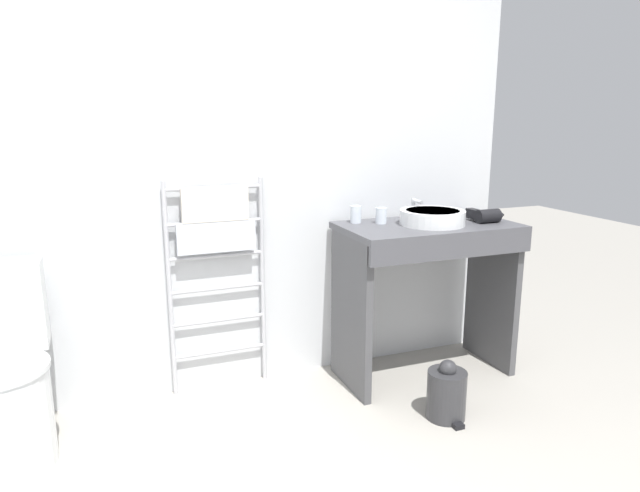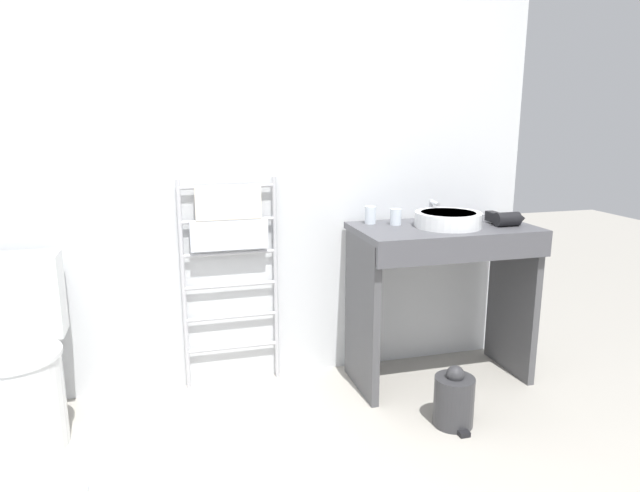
# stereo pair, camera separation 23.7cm
# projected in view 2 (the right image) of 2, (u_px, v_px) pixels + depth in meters

# --- Properties ---
(wall_back) EXTENTS (3.11, 0.12, 2.39)m
(wall_back) POSITION_uv_depth(u_px,v_px,m) (256.00, 164.00, 3.05)
(wall_back) COLOR silver
(wall_back) RESTS_ON ground_plane
(toilet) EXTENTS (0.40, 0.56, 0.84)m
(toilet) POSITION_uv_depth(u_px,v_px,m) (19.00, 370.00, 2.55)
(toilet) COLOR white
(toilet) RESTS_ON ground_plane
(towel_radiator) EXTENTS (0.52, 0.06, 1.14)m
(towel_radiator) POSITION_uv_depth(u_px,v_px,m) (229.00, 240.00, 2.98)
(towel_radiator) COLOR silver
(towel_radiator) RESTS_ON ground_plane
(vanity_counter) EXTENTS (0.95, 0.53, 0.88)m
(vanity_counter) POSITION_uv_depth(u_px,v_px,m) (443.00, 278.00, 3.09)
(vanity_counter) COLOR #4C4C51
(vanity_counter) RESTS_ON ground_plane
(sink_basin) EXTENTS (0.35, 0.35, 0.08)m
(sink_basin) POSITION_uv_depth(u_px,v_px,m) (448.00, 219.00, 3.01)
(sink_basin) COLOR white
(sink_basin) RESTS_ON vanity_counter
(faucet) EXTENTS (0.02, 0.10, 0.12)m
(faucet) POSITION_uv_depth(u_px,v_px,m) (432.00, 207.00, 3.18)
(faucet) COLOR silver
(faucet) RESTS_ON vanity_counter
(cup_near_wall) EXTENTS (0.06, 0.06, 0.09)m
(cup_near_wall) POSITION_uv_depth(u_px,v_px,m) (370.00, 215.00, 3.09)
(cup_near_wall) COLOR silver
(cup_near_wall) RESTS_ON vanity_counter
(cup_near_edge) EXTENTS (0.06, 0.06, 0.09)m
(cup_near_edge) POSITION_uv_depth(u_px,v_px,m) (396.00, 217.00, 3.06)
(cup_near_edge) COLOR silver
(cup_near_edge) RESTS_ON vanity_counter
(hair_dryer) EXTENTS (0.18, 0.17, 0.08)m
(hair_dryer) POSITION_uv_depth(u_px,v_px,m) (507.00, 219.00, 3.04)
(hair_dryer) COLOR black
(hair_dryer) RESTS_ON vanity_counter
(trash_bin) EXTENTS (0.19, 0.22, 0.30)m
(trash_bin) POSITION_uv_depth(u_px,v_px,m) (454.00, 400.00, 2.72)
(trash_bin) COLOR #333335
(trash_bin) RESTS_ON ground_plane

